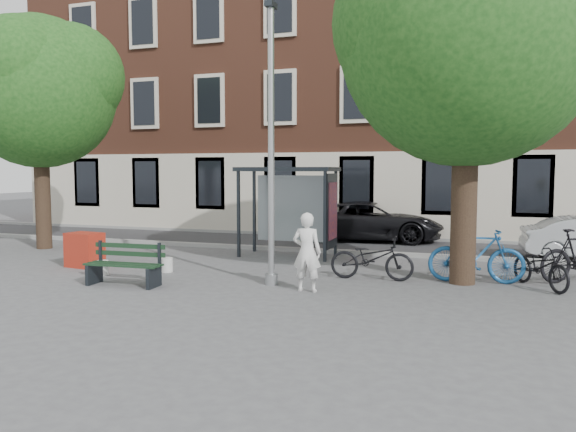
{
  "coord_description": "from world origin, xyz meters",
  "views": [
    {
      "loc": [
        4.33,
        -11.5,
        2.54
      ],
      "look_at": [
        -0.16,
        1.6,
        1.4
      ],
      "focal_mm": 35.0,
      "sensor_mm": 36.0,
      "label": 1
    }
  ],
  "objects_px": {
    "bike_b": "(476,255)",
    "painter": "(307,252)",
    "bus_shelter": "(301,191)",
    "lamppost": "(271,159)",
    "red_stand": "(85,250)",
    "car_dark": "(371,221)",
    "bike_a": "(372,258)",
    "bike_c": "(541,266)",
    "bench": "(125,267)"
  },
  "relations": [
    {
      "from": "bike_b",
      "to": "painter",
      "type": "bearing_deg",
      "value": 118.29
    },
    {
      "from": "bus_shelter",
      "to": "painter",
      "type": "bearing_deg",
      "value": -71.02
    },
    {
      "from": "painter",
      "to": "bike_b",
      "type": "bearing_deg",
      "value": -150.39
    },
    {
      "from": "lamppost",
      "to": "bike_b",
      "type": "relative_size",
      "value": 2.91
    },
    {
      "from": "bus_shelter",
      "to": "red_stand",
      "type": "xyz_separation_m",
      "value": [
        -4.82,
        -3.57,
        -1.47
      ]
    },
    {
      "from": "lamppost",
      "to": "car_dark",
      "type": "relative_size",
      "value": 1.2
    },
    {
      "from": "lamppost",
      "to": "car_dark",
      "type": "bearing_deg",
      "value": 85.64
    },
    {
      "from": "painter",
      "to": "bike_a",
      "type": "relative_size",
      "value": 0.86
    },
    {
      "from": "bus_shelter",
      "to": "bike_c",
      "type": "distance_m",
      "value": 6.88
    },
    {
      "from": "car_dark",
      "to": "bike_b",
      "type": "bearing_deg",
      "value": -157.28
    },
    {
      "from": "bus_shelter",
      "to": "bike_c",
      "type": "height_order",
      "value": "bus_shelter"
    },
    {
      "from": "lamppost",
      "to": "bus_shelter",
      "type": "height_order",
      "value": "lamppost"
    },
    {
      "from": "bike_c",
      "to": "bench",
      "type": "bearing_deg",
      "value": 165.52
    },
    {
      "from": "bike_b",
      "to": "car_dark",
      "type": "distance_m",
      "value": 7.66
    },
    {
      "from": "bike_a",
      "to": "bike_b",
      "type": "relative_size",
      "value": 0.92
    },
    {
      "from": "lamppost",
      "to": "bus_shelter",
      "type": "relative_size",
      "value": 2.14
    },
    {
      "from": "bike_a",
      "to": "painter",
      "type": "bearing_deg",
      "value": 145.73
    },
    {
      "from": "bus_shelter",
      "to": "bike_a",
      "type": "height_order",
      "value": "bus_shelter"
    },
    {
      "from": "bike_a",
      "to": "red_stand",
      "type": "distance_m",
      "value": 7.47
    },
    {
      "from": "lamppost",
      "to": "bike_c",
      "type": "xyz_separation_m",
      "value": [
        5.61,
        1.54,
        -2.31
      ]
    },
    {
      "from": "bike_b",
      "to": "red_stand",
      "type": "distance_m",
      "value": 9.79
    },
    {
      "from": "lamppost",
      "to": "bike_a",
      "type": "distance_m",
      "value": 3.29
    },
    {
      "from": "bike_c",
      "to": "bike_b",
      "type": "bearing_deg",
      "value": 142.74
    },
    {
      "from": "lamppost",
      "to": "bench",
      "type": "bearing_deg",
      "value": -160.06
    },
    {
      "from": "painter",
      "to": "bike_a",
      "type": "bearing_deg",
      "value": -124.31
    },
    {
      "from": "bus_shelter",
      "to": "car_dark",
      "type": "height_order",
      "value": "bus_shelter"
    },
    {
      "from": "car_dark",
      "to": "bus_shelter",
      "type": "bearing_deg",
      "value": 158.05
    },
    {
      "from": "bus_shelter",
      "to": "bike_b",
      "type": "relative_size",
      "value": 1.36
    },
    {
      "from": "bus_shelter",
      "to": "bench",
      "type": "height_order",
      "value": "bus_shelter"
    },
    {
      "from": "bus_shelter",
      "to": "bike_c",
      "type": "bearing_deg",
      "value": -22.46
    },
    {
      "from": "bike_a",
      "to": "red_stand",
      "type": "height_order",
      "value": "bike_a"
    },
    {
      "from": "bike_a",
      "to": "bus_shelter",
      "type": "bearing_deg",
      "value": 40.37
    },
    {
      "from": "lamppost",
      "to": "painter",
      "type": "relative_size",
      "value": 3.68
    },
    {
      "from": "bus_shelter",
      "to": "bike_a",
      "type": "distance_m",
      "value": 4.1
    },
    {
      "from": "red_stand",
      "to": "lamppost",
      "type": "bearing_deg",
      "value": -5.68
    },
    {
      "from": "bench",
      "to": "bike_a",
      "type": "height_order",
      "value": "bike_a"
    },
    {
      "from": "lamppost",
      "to": "red_stand",
      "type": "height_order",
      "value": "lamppost"
    },
    {
      "from": "bike_c",
      "to": "red_stand",
      "type": "xyz_separation_m",
      "value": [
        -11.04,
        -1.0,
        -0.03
      ]
    },
    {
      "from": "bench",
      "to": "red_stand",
      "type": "xyz_separation_m",
      "value": [
        -2.39,
        1.64,
        0.04
      ]
    },
    {
      "from": "lamppost",
      "to": "bus_shelter",
      "type": "distance_m",
      "value": 4.24
    },
    {
      "from": "bench",
      "to": "bike_c",
      "type": "bearing_deg",
      "value": 14.19
    },
    {
      "from": "bike_a",
      "to": "bike_b",
      "type": "bearing_deg",
      "value": -82.47
    },
    {
      "from": "lamppost",
      "to": "bike_a",
      "type": "relative_size",
      "value": 3.18
    },
    {
      "from": "bench",
      "to": "bike_a",
      "type": "xyz_separation_m",
      "value": [
        5.04,
        2.38,
        0.09
      ]
    },
    {
      "from": "painter",
      "to": "car_dark",
      "type": "height_order",
      "value": "painter"
    },
    {
      "from": "bike_a",
      "to": "car_dark",
      "type": "distance_m",
      "value": 7.26
    },
    {
      "from": "car_dark",
      "to": "bike_c",
      "type": "bearing_deg",
      "value": -149.86
    },
    {
      "from": "bike_a",
      "to": "bike_b",
      "type": "xyz_separation_m",
      "value": [
        2.29,
        0.4,
        0.13
      ]
    },
    {
      "from": "bike_a",
      "to": "bike_c",
      "type": "relative_size",
      "value": 1.06
    },
    {
      "from": "painter",
      "to": "car_dark",
      "type": "xyz_separation_m",
      "value": [
        -0.31,
        8.81,
        -0.12
      ]
    }
  ]
}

